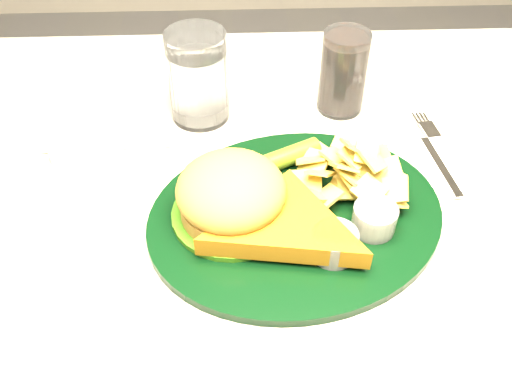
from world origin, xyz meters
TOP-DOWN VIEW (x-y plane):
  - table at (0.00, 0.00)m, footprint 1.20×0.80m
  - dinner_plate at (0.08, -0.05)m, footprint 0.42×0.38m
  - water_glass at (-0.04, 0.16)m, footprint 0.09×0.09m
  - cola_glass at (0.16, 0.17)m, footprint 0.07×0.07m
  - fork_napkin at (0.28, 0.04)m, footprint 0.14×0.17m
  - ramekin at (-0.21, 0.07)m, footprint 0.04×0.04m
  - wrapped_straw at (-0.14, 0.09)m, footprint 0.23×0.09m

SIDE VIEW (x-z plane):
  - table at x=0.00m, z-range 0.00..0.75m
  - wrapped_straw at x=-0.14m, z-range 0.75..0.76m
  - fork_napkin at x=0.28m, z-range 0.75..0.76m
  - ramekin at x=-0.21m, z-range 0.75..0.77m
  - dinner_plate at x=0.08m, z-range 0.75..0.83m
  - cola_glass at x=0.16m, z-range 0.75..0.87m
  - water_glass at x=-0.04m, z-range 0.75..0.88m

